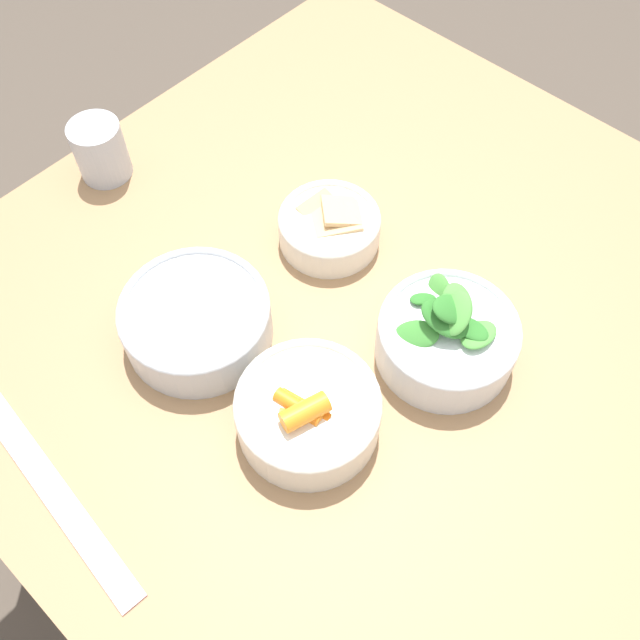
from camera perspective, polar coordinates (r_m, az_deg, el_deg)
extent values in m
plane|color=#4C4238|center=(1.52, 3.49, -15.09)|extent=(10.00, 10.00, 0.00)
cube|color=#99724C|center=(0.87, 5.90, -0.84)|extent=(1.04, 0.95, 0.03)
cube|color=olive|center=(1.53, 1.29, 11.75)|extent=(0.06, 0.06, 0.70)
cylinder|color=silver|center=(0.77, -0.96, -7.52)|extent=(0.16, 0.16, 0.05)
torus|color=silver|center=(0.74, -0.99, -6.65)|extent=(0.16, 0.16, 0.01)
cylinder|color=orange|center=(0.74, -1.57, -7.83)|extent=(0.05, 0.04, 0.02)
cylinder|color=orange|center=(0.75, -1.12, -6.82)|extent=(0.04, 0.02, 0.02)
cylinder|color=orange|center=(0.75, -1.16, -7.10)|extent=(0.06, 0.03, 0.02)
cylinder|color=orange|center=(0.75, -2.73, -7.52)|extent=(0.05, 0.03, 0.02)
cylinder|color=orange|center=(0.75, 1.93, -7.30)|extent=(0.03, 0.05, 0.02)
cylinder|color=orange|center=(0.72, -1.22, -7.35)|extent=(0.04, 0.06, 0.02)
cylinder|color=orange|center=(0.74, -1.74, -6.95)|extent=(0.06, 0.02, 0.02)
cylinder|color=silver|center=(0.82, 10.05, -1.63)|extent=(0.16, 0.16, 0.06)
torus|color=silver|center=(0.80, 10.35, -0.60)|extent=(0.16, 0.16, 0.01)
ellipsoid|color=#4C933D|center=(0.80, 10.93, 1.26)|extent=(0.06, 0.06, 0.02)
ellipsoid|color=#2D7028|center=(0.79, 11.99, -0.70)|extent=(0.04, 0.03, 0.01)
ellipsoid|color=#2D7028|center=(0.77, 9.83, -0.04)|extent=(0.07, 0.05, 0.03)
ellipsoid|color=#4C933D|center=(0.83, 13.60, -0.01)|extent=(0.06, 0.06, 0.02)
ellipsoid|color=#4C933D|center=(0.77, 10.85, 0.52)|extent=(0.05, 0.06, 0.04)
ellipsoid|color=#2D7028|center=(0.77, 10.47, 0.84)|extent=(0.05, 0.07, 0.04)
ellipsoid|color=#2D7028|center=(0.81, 8.31, 1.75)|extent=(0.03, 0.04, 0.03)
ellipsoid|color=#4C933D|center=(0.83, 10.67, 1.85)|extent=(0.05, 0.05, 0.03)
ellipsoid|color=#4C933D|center=(0.79, 12.57, -1.16)|extent=(0.04, 0.05, 0.03)
ellipsoid|color=#3D8433|center=(0.78, 10.43, 0.68)|extent=(0.05, 0.05, 0.02)
ellipsoid|color=#3D8433|center=(0.78, 7.72, -1.18)|extent=(0.06, 0.05, 0.03)
ellipsoid|color=#4C933D|center=(0.82, 9.51, 2.28)|extent=(0.05, 0.04, 0.04)
cylinder|color=silver|center=(0.83, -9.82, -0.13)|extent=(0.17, 0.17, 0.05)
torus|color=silver|center=(0.81, -10.10, 0.91)|extent=(0.17, 0.17, 0.01)
cylinder|color=#9E6B4C|center=(0.84, -9.74, -0.43)|extent=(0.16, 0.16, 0.03)
ellipsoid|color=#AD7551|center=(0.85, -10.74, 2.83)|extent=(0.01, 0.01, 0.01)
ellipsoid|color=#AD7551|center=(0.81, -5.74, 0.15)|extent=(0.01, 0.01, 0.01)
ellipsoid|color=#A36B4C|center=(0.83, -7.54, 2.00)|extent=(0.01, 0.01, 0.01)
ellipsoid|color=#8E5B3D|center=(0.81, -10.85, -0.82)|extent=(0.01, 0.01, 0.01)
ellipsoid|color=#A36B4C|center=(0.81, -6.27, -0.31)|extent=(0.01, 0.01, 0.01)
ellipsoid|color=#A36B4C|center=(0.84, -6.74, 3.21)|extent=(0.01, 0.01, 0.01)
ellipsoid|color=#AD7551|center=(0.85, -12.59, 2.26)|extent=(0.01, 0.01, 0.01)
ellipsoid|color=#8E5B3D|center=(0.81, -11.01, -1.26)|extent=(0.01, 0.01, 0.01)
cylinder|color=tan|center=(0.83, -8.70, 2.02)|extent=(0.03, 0.03, 0.01)
cylinder|color=beige|center=(0.80, -8.06, -0.64)|extent=(0.03, 0.03, 0.01)
cylinder|color=tan|center=(0.83, -14.51, 1.00)|extent=(0.03, 0.03, 0.01)
cylinder|color=silver|center=(0.91, 0.75, 7.29)|extent=(0.13, 0.13, 0.04)
torus|color=silver|center=(0.90, 0.76, 8.12)|extent=(0.13, 0.13, 0.01)
cube|color=tan|center=(0.91, 0.65, 7.66)|extent=(0.06, 0.06, 0.01)
cube|color=tan|center=(0.90, 1.18, 7.47)|extent=(0.07, 0.07, 0.02)
cube|color=tan|center=(0.90, 0.75, 7.85)|extent=(0.08, 0.07, 0.01)
cube|color=tan|center=(0.91, 0.34, 8.56)|extent=(0.06, 0.06, 0.02)
cube|color=tan|center=(0.90, 1.29, 8.13)|extent=(0.08, 0.08, 0.01)
cube|color=tan|center=(0.90, 1.72, 8.71)|extent=(0.07, 0.07, 0.02)
cube|color=#EFB7C6|center=(0.82, -21.05, -11.92)|extent=(0.33, 0.06, 0.00)
cylinder|color=#B2B7C1|center=(1.02, -17.17, 12.84)|extent=(0.07, 0.07, 0.08)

